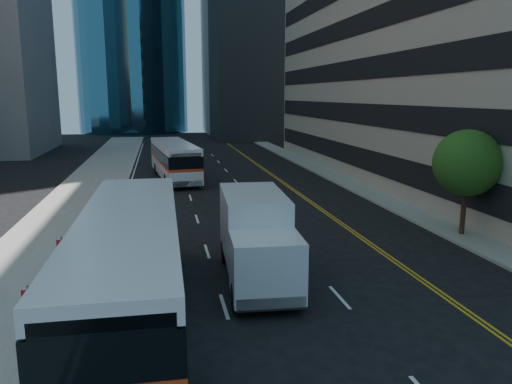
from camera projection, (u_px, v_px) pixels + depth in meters
ground at (347, 324)px, 15.11m from camera, size 160.00×160.00×0.00m
sidewalk_west at (92, 187)px, 37.26m from camera, size 5.00×90.00×0.15m
sidewalk_east at (340, 179)px, 40.86m from camera, size 2.00×90.00×0.15m
street_tree at (467, 163)px, 23.80m from camera, size 3.20×3.20×5.10m
bus_front at (130, 264)px, 15.03m from camera, size 2.97×13.04×3.36m
bus_rear at (174, 159)px, 41.12m from camera, size 3.89×11.86×3.00m
box_truck at (256, 237)px, 18.40m from camera, size 2.65×6.76×3.18m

